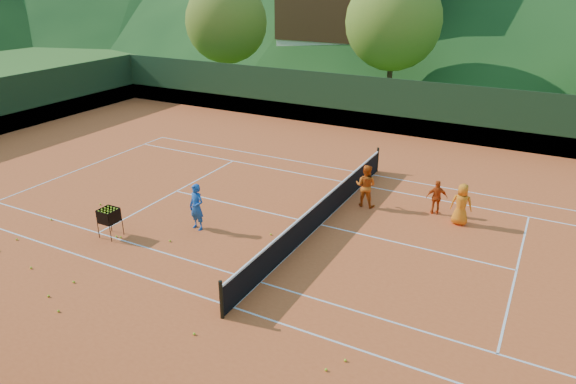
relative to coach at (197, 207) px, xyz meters
The scene contains 28 objects.
ground 4.33m from the coach, 31.95° to the left, with size 400.00×400.00×0.00m, color #2C551A.
clay_court 4.33m from the coach, 31.95° to the left, with size 40.00×24.00×0.02m, color #CA4E20.
coach is the anchor object (origin of this frame).
student_a 6.30m from the coach, 45.68° to the left, with size 0.79×0.62×1.63m, color #D65713.
student_b 8.58m from the coach, 36.17° to the left, with size 0.75×0.31×1.29m, color #D04912.
student_c 9.12m from the coach, 30.42° to the left, with size 0.73×0.48×1.49m, color orange.
tennis_ball_0 5.32m from the coach, 121.99° to the right, with size 0.07×0.07×0.07m, color #B9E526.
tennis_ball_1 5.43m from the coach, 158.72° to the right, with size 0.07×0.07×0.07m, color #B9E526.
tennis_ball_2 2.68m from the coach, 136.16° to the right, with size 0.07×0.07×0.07m, color #B9E526.
tennis_ball_3 7.97m from the coach, 28.27° to the right, with size 0.07×0.07×0.07m, color #B9E526.
tennis_ball_4 5.61m from the coach, 93.04° to the right, with size 0.07×0.07×0.07m, color #B9E526.
tennis_ball_5 2.69m from the coach, 17.03° to the left, with size 0.07×0.07×0.07m, color #B9E526.
tennis_ball_7 5.38m from the coach, 101.88° to the right, with size 0.07×0.07×0.07m, color #B9E526.
tennis_ball_8 2.82m from the coach, 138.07° to the right, with size 0.07×0.07×0.07m, color #B9E526.
tennis_ball_13 5.78m from the coach, 53.77° to the right, with size 0.07×0.07×0.07m, color #B9E526.
tennis_ball_14 1.46m from the coach, 101.10° to the right, with size 0.07×0.07×0.07m, color #B9E526.
tennis_ball_15 4.56m from the coach, behind, with size 0.07×0.07×0.07m, color #B9E526.
tennis_ball_16 7.99m from the coach, 32.23° to the right, with size 0.07×0.07×0.07m, color #B9E526.
tennis_ball_17 4.59m from the coach, 103.47° to the right, with size 0.07×0.07×0.07m, color #B9E526.
tennis_ball_18 5.97m from the coach, 143.71° to the right, with size 0.07×0.07×0.07m, color #B9E526.
court_lines 4.32m from the coach, 31.95° to the left, with size 23.83×11.03×0.00m.
tennis_net 4.26m from the coach, 31.95° to the left, with size 0.10×12.07×1.10m.
perimeter_fence 4.27m from the coach, 31.95° to the left, with size 40.40×24.24×3.00m.
ball_hopper 2.86m from the coach, 140.45° to the right, with size 0.57×0.57×1.00m.
chalet_left 33.23m from the coach, 101.22° to the left, with size 13.80×9.93×12.92m.
chalet_mid 37.73m from the coach, 75.16° to the left, with size 12.65×8.82×11.45m.
tree_a 24.08m from the coach, 121.48° to the left, with size 6.00×6.00×7.88m.
tree_b 22.67m from the coach, 91.02° to the left, with size 6.40×6.40×8.40m.
Camera 1 is at (6.55, -14.72, 8.12)m, focal length 32.00 mm.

